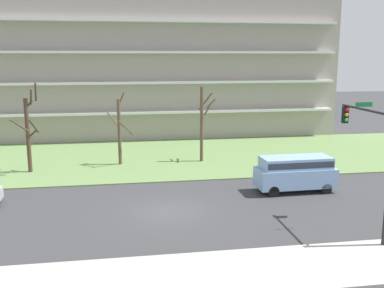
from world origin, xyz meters
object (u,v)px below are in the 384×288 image
(van_blue_near_left, at_px, (295,171))
(traffic_signal_mast, at_px, (372,148))
(tree_center, at_px, (203,122))
(tree_far_left, at_px, (29,130))
(tree_left, at_px, (120,130))

(van_blue_near_left, height_order, traffic_signal_mast, traffic_signal_mast)
(tree_center, relative_size, van_blue_near_left, 1.22)
(tree_far_left, relative_size, tree_left, 1.16)
(tree_far_left, bearing_deg, traffic_signal_mast, -39.21)
(tree_left, relative_size, van_blue_near_left, 1.15)
(tree_center, bearing_deg, traffic_signal_mast, -72.81)
(tree_center, bearing_deg, van_blue_near_left, -64.08)
(van_blue_near_left, bearing_deg, tree_center, -65.33)
(tree_far_left, bearing_deg, tree_left, 11.09)
(tree_far_left, distance_m, tree_center, 13.79)
(tree_far_left, xyz_separation_m, tree_left, (6.82, 1.34, -0.40))
(tree_left, distance_m, van_blue_near_left, 14.74)
(tree_far_left, xyz_separation_m, tree_center, (13.71, 1.43, 0.11))
(tree_far_left, height_order, tree_left, tree_far_left)
(traffic_signal_mast, bearing_deg, tree_left, 125.83)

